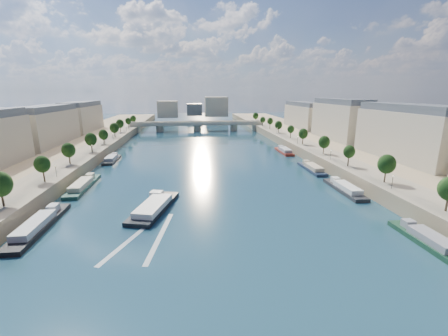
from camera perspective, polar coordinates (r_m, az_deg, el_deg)
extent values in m
plane|color=#0B2532|center=(138.15, -3.46, 0.35)|extent=(700.00, 700.00, 0.00)
cube|color=#9E8460|center=(151.83, -31.73, 0.44)|extent=(44.00, 520.00, 5.00)
cube|color=#9E8460|center=(158.62, 23.48, 1.94)|extent=(44.00, 520.00, 5.00)
cube|color=gray|center=(145.55, -26.51, 1.61)|extent=(14.00, 520.00, 0.10)
cube|color=gray|center=(151.18, 18.64, 2.81)|extent=(14.00, 520.00, 0.10)
cylinder|color=#382B1E|center=(113.77, -31.24, -1.25)|extent=(0.50, 0.50, 3.82)
ellipsoid|color=black|center=(112.99, -31.48, 0.51)|extent=(4.80, 4.80, 5.52)
cylinder|color=#382B1E|center=(135.32, -27.18, 1.47)|extent=(0.50, 0.50, 3.82)
ellipsoid|color=black|center=(134.66, -27.36, 2.96)|extent=(4.80, 4.80, 5.52)
cylinder|color=#382B1E|center=(157.58, -24.25, 3.42)|extent=(0.50, 0.50, 3.82)
ellipsoid|color=black|center=(157.01, -24.38, 4.71)|extent=(4.80, 4.80, 5.52)
cylinder|color=#382B1E|center=(180.28, -22.04, 4.89)|extent=(0.50, 0.50, 3.82)
ellipsoid|color=black|center=(179.78, -22.14, 6.01)|extent=(4.80, 4.80, 5.52)
cylinder|color=#382B1E|center=(203.28, -20.32, 6.01)|extent=(0.50, 0.50, 3.82)
ellipsoid|color=black|center=(202.84, -20.41, 7.02)|extent=(4.80, 4.80, 5.52)
cylinder|color=#382B1E|center=(226.49, -18.94, 6.91)|extent=(0.50, 0.50, 3.82)
ellipsoid|color=black|center=(226.10, -19.02, 7.81)|extent=(4.80, 4.80, 5.52)
cylinder|color=#382B1E|center=(249.85, -17.82, 7.63)|extent=(0.50, 0.50, 3.82)
ellipsoid|color=black|center=(249.49, -17.89, 8.45)|extent=(4.80, 4.80, 5.52)
cylinder|color=#382B1E|center=(273.32, -16.89, 8.23)|extent=(0.50, 0.50, 3.82)
ellipsoid|color=black|center=(272.99, -16.95, 8.98)|extent=(4.80, 4.80, 5.52)
cylinder|color=#382B1E|center=(107.79, 28.93, -1.72)|extent=(0.50, 0.50, 3.82)
ellipsoid|color=black|center=(106.96, 29.16, 0.13)|extent=(4.80, 4.80, 5.52)
cylinder|color=#382B1E|center=(127.35, 22.79, 1.22)|extent=(0.50, 0.50, 3.82)
ellipsoid|color=black|center=(126.64, 22.95, 2.80)|extent=(4.80, 4.80, 5.52)
cylinder|color=#382B1E|center=(148.22, 18.33, 3.35)|extent=(0.50, 0.50, 3.82)
ellipsoid|color=black|center=(147.61, 18.44, 4.71)|extent=(4.80, 4.80, 5.52)
cylinder|color=#382B1E|center=(169.91, 14.97, 4.93)|extent=(0.50, 0.50, 3.82)
ellipsoid|color=black|center=(169.39, 15.05, 6.12)|extent=(4.80, 4.80, 5.52)
cylinder|color=#382B1E|center=(192.16, 12.37, 6.14)|extent=(0.50, 0.50, 3.82)
ellipsoid|color=black|center=(191.69, 12.43, 7.20)|extent=(4.80, 4.80, 5.52)
cylinder|color=#382B1E|center=(214.78, 10.30, 7.08)|extent=(0.50, 0.50, 3.82)
ellipsoid|color=black|center=(214.37, 10.35, 8.03)|extent=(4.80, 4.80, 5.52)
cylinder|color=#382B1E|center=(237.68, 8.63, 7.84)|extent=(0.50, 0.50, 3.82)
ellipsoid|color=black|center=(237.30, 8.66, 8.70)|extent=(4.80, 4.80, 5.52)
cylinder|color=#382B1E|center=(260.77, 7.24, 8.46)|extent=(0.50, 0.50, 3.82)
ellipsoid|color=black|center=(260.43, 7.27, 9.25)|extent=(4.80, 4.80, 5.52)
cylinder|color=#382B1E|center=(284.01, 6.08, 8.98)|extent=(0.50, 0.50, 3.82)
ellipsoid|color=black|center=(283.70, 6.10, 9.70)|extent=(4.80, 4.80, 5.52)
cylinder|color=black|center=(116.29, -29.34, -0.65)|extent=(0.14, 0.14, 4.00)
sphere|color=#FFE5B2|center=(115.82, -29.47, 0.35)|extent=(0.36, 0.36, 0.36)
cylinder|color=black|center=(153.06, -23.79, 3.21)|extent=(0.14, 0.14, 4.00)
sphere|color=#FFE5B2|center=(152.71, -23.87, 3.98)|extent=(0.36, 0.36, 0.36)
cylinder|color=black|center=(191.13, -20.40, 5.55)|extent=(0.14, 0.14, 4.00)
sphere|color=#FFE5B2|center=(190.85, -20.46, 6.17)|extent=(0.36, 0.36, 0.36)
cylinder|color=black|center=(229.86, -18.13, 7.10)|extent=(0.14, 0.14, 4.00)
sphere|color=#FFE5B2|center=(229.63, -18.17, 7.61)|extent=(0.36, 0.36, 0.36)
cylinder|color=black|center=(102.45, 29.39, -2.50)|extent=(0.14, 0.14, 4.00)
sphere|color=#FFE5B2|center=(101.92, 29.53, -1.37)|extent=(0.36, 0.36, 0.36)
cylinder|color=black|center=(135.65, 19.64, 2.30)|extent=(0.14, 0.14, 4.00)
sphere|color=#FFE5B2|center=(135.25, 19.71, 3.17)|extent=(0.36, 0.36, 0.36)
cylinder|color=black|center=(171.77, 13.83, 5.13)|extent=(0.14, 0.14, 4.00)
sphere|color=#FFE5B2|center=(171.46, 13.87, 5.82)|extent=(0.36, 0.36, 0.36)
cylinder|color=black|center=(209.31, 10.04, 6.93)|extent=(0.14, 0.14, 4.00)
sphere|color=#FFE5B2|center=(209.05, 10.06, 7.50)|extent=(0.36, 0.36, 0.36)
cylinder|color=black|center=(247.62, 7.40, 8.16)|extent=(0.14, 0.14, 4.00)
sphere|color=#FFE5B2|center=(247.40, 7.41, 8.65)|extent=(0.36, 0.36, 0.36)
cube|color=#C2AE95|center=(192.19, -30.75, 6.89)|extent=(16.00, 52.00, 20.00)
cube|color=#474C54|center=(191.41, -31.19, 10.32)|extent=(14.72, 50.44, 3.20)
cube|color=#C2AE95|center=(246.12, -25.39, 8.75)|extent=(16.00, 52.00, 20.00)
cube|color=#474C54|center=(245.52, -25.69, 11.43)|extent=(14.72, 50.44, 3.20)
cube|color=#C2AE95|center=(150.04, 31.50, 5.22)|extent=(16.00, 52.00, 20.00)
cube|color=#474C54|center=(149.05, 32.09, 9.61)|extent=(14.72, 50.44, 3.20)
cube|color=#C2AE95|center=(198.56, 21.27, 8.11)|extent=(16.00, 52.00, 20.00)
cube|color=#474C54|center=(197.81, 21.58, 11.44)|extent=(14.72, 50.44, 3.20)
cube|color=#C2AE95|center=(251.13, 15.11, 9.71)|extent=(16.00, 52.00, 20.00)
cube|color=#474C54|center=(250.54, 15.29, 12.35)|extent=(14.72, 50.44, 3.20)
cube|color=#C2AE95|center=(345.11, -10.65, 10.95)|extent=(22.00, 18.00, 18.00)
cube|color=#C2AE95|center=(355.71, -1.51, 11.61)|extent=(26.00, 20.00, 22.00)
cube|color=#474C54|center=(369.51, -5.66, 11.03)|extent=(18.00, 16.00, 14.00)
cube|color=#C1B79E|center=(261.91, -5.12, 8.39)|extent=(112.00, 11.00, 2.20)
cube|color=#C1B79E|center=(256.79, -5.09, 8.60)|extent=(112.00, 0.80, 0.90)
cube|color=#C1B79E|center=(266.73, -5.16, 8.82)|extent=(112.00, 0.80, 0.90)
cylinder|color=#C1B79E|center=(263.38, -12.13, 7.35)|extent=(6.40, 6.40, 5.00)
cylinder|color=#C1B79E|center=(262.32, -5.10, 7.58)|extent=(6.40, 6.40, 5.00)
cylinder|color=#C1B79E|center=(265.15, 1.89, 7.70)|extent=(6.40, 6.40, 5.00)
cube|color=#C1B79E|center=(266.00, -16.45, 7.15)|extent=(6.00, 12.00, 5.00)
cube|color=#C1B79E|center=(268.85, 6.15, 7.72)|extent=(6.00, 12.00, 5.00)
cube|color=black|center=(90.53, -13.14, -7.51)|extent=(13.57, 26.19, 1.80)
cube|color=white|center=(88.05, -13.34, -6.97)|extent=(10.00, 17.35, 1.62)
cube|color=white|center=(96.95, -12.73, -4.87)|extent=(4.27, 3.86, 1.80)
cube|color=silver|center=(75.79, -16.97, -12.51)|extent=(10.96, 24.52, 0.04)
cube|color=silver|center=(74.87, -12.04, -12.52)|extent=(4.93, 25.90, 0.04)
cube|color=black|center=(89.96, -31.68, -9.54)|extent=(5.00, 27.98, 1.80)
cube|color=#B6BCC3|center=(87.49, -32.43, -9.08)|extent=(4.10, 15.39, 1.60)
cube|color=#B6BCC3|center=(96.41, -29.78, -6.60)|extent=(2.50, 3.36, 1.80)
cube|color=#1C473B|center=(118.70, -25.19, -3.25)|extent=(5.00, 26.76, 1.80)
cube|color=beige|center=(116.30, -25.60, -2.77)|extent=(4.10, 14.72, 1.60)
cube|color=beige|center=(125.54, -24.16, -1.37)|extent=(2.50, 3.21, 1.80)
cube|color=#242426|center=(157.83, -20.54, 1.34)|extent=(5.00, 19.45, 1.80)
cube|color=#98979F|center=(156.00, -20.72, 1.82)|extent=(4.10, 10.70, 1.60)
cube|color=#98979F|center=(163.01, -20.12, 2.42)|extent=(2.50, 2.33, 1.80)
cube|color=#183D28|center=(83.76, 34.06, -11.60)|extent=(5.00, 20.05, 1.80)
cube|color=gray|center=(82.03, 34.95, -10.96)|extent=(4.10, 11.03, 1.60)
cube|color=gray|center=(87.22, 31.68, -8.98)|extent=(2.50, 2.41, 1.80)
cube|color=#2A2A2D|center=(111.72, 21.95, -3.97)|extent=(5.00, 22.95, 1.80)
cube|color=white|center=(109.70, 22.48, -3.42)|extent=(4.10, 12.62, 1.60)
cube|color=white|center=(117.00, 20.45, -2.10)|extent=(2.50, 2.75, 1.80)
cube|color=#1C283E|center=(136.09, 16.37, -0.30)|extent=(5.00, 22.10, 1.80)
cube|color=#C7B595|center=(134.12, 16.71, 0.21)|extent=(4.10, 12.15, 1.60)
cube|color=#C7B595|center=(141.61, 15.39, 1.08)|extent=(2.50, 2.65, 1.80)
cube|color=maroon|center=(171.76, 11.36, 2.99)|extent=(5.00, 21.27, 1.80)
cube|color=#A3A8AF|center=(169.86, 11.57, 3.44)|extent=(4.10, 11.70, 1.60)
cube|color=#A3A8AF|center=(177.40, 10.76, 3.97)|extent=(2.50, 2.55, 1.80)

